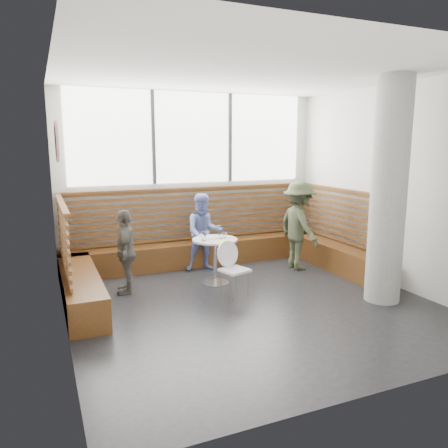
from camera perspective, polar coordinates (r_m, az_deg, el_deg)
name	(u,v)px	position (r m, az deg, el deg)	size (l,w,h in m)	color
room	(252,193)	(6.02, 3.72, 4.03)	(5.00, 5.00, 3.20)	silver
booth	(207,249)	(7.83, -2.22, -3.31)	(5.00, 2.50, 1.44)	#4C2C13
concrete_column	(389,192)	(6.60, 20.71, 3.93)	(0.50, 0.50, 3.20)	gray
wall_art	(57,141)	(5.74, -21.03, 10.03)	(0.50, 0.50, 0.03)	white
cafe_table	(215,252)	(7.11, -1.19, -3.64)	(0.73, 0.73, 0.75)	silver
cafe_chair	(233,264)	(6.60, 1.18, -5.29)	(0.40, 0.39, 0.83)	white
adult_man	(299,226)	(8.04, 9.79, -0.20)	(1.04, 0.60, 1.61)	#3C442D
child_back	(204,232)	(7.85, -2.64, -1.10)	(0.68, 0.53, 1.40)	#7584CB
child_left	(126,251)	(6.85, -12.72, -3.52)	(0.76, 0.32, 1.30)	#5C5953
plate_near	(209,238)	(7.12, -2.01, -1.80)	(0.21, 0.21, 0.01)	white
plate_far	(214,237)	(7.18, -1.29, -1.70)	(0.21, 0.21, 0.01)	white
glass_left	(204,237)	(6.94, -2.66, -1.68)	(0.08, 0.08, 0.12)	white
glass_mid	(220,236)	(7.06, -0.49, -1.55)	(0.06, 0.06, 0.10)	white
glass_right	(225,234)	(7.16, 0.08, -1.37)	(0.07, 0.07, 0.10)	white
menu_card	(223,241)	(6.89, -0.11, -2.26)	(0.21, 0.15, 0.00)	#A5C64C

